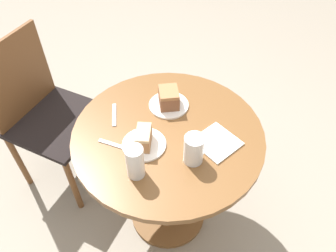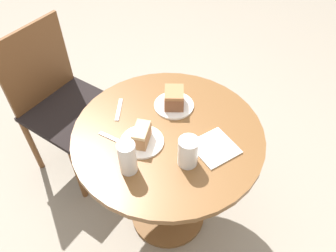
{
  "view_description": "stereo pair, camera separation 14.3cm",
  "coord_description": "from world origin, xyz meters",
  "px_view_note": "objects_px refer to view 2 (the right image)",
  "views": [
    {
      "loc": [
        -0.81,
        -0.55,
        1.82
      ],
      "look_at": [
        0.0,
        0.0,
        0.78
      ],
      "focal_mm": 35.0,
      "sensor_mm": 36.0,
      "label": 1
    },
    {
      "loc": [
        -0.72,
        -0.66,
        1.82
      ],
      "look_at": [
        0.0,
        0.0,
        0.78
      ],
      "focal_mm": 35.0,
      "sensor_mm": 36.0,
      "label": 2
    }
  ],
  "objects_px": {
    "chair": "(61,101)",
    "glass_water": "(188,153)",
    "cake_slice_near": "(141,135)",
    "cake_slice_far": "(174,98)",
    "plate_near": "(142,142)",
    "plate_far": "(174,105)",
    "glass_lemonade": "(128,159)"
  },
  "relations": [
    {
      "from": "plate_far",
      "to": "glass_water",
      "type": "xyz_separation_m",
      "value": [
        -0.21,
        -0.27,
        0.06
      ]
    },
    {
      "from": "chair",
      "to": "cake_slice_far",
      "type": "height_order",
      "value": "chair"
    },
    {
      "from": "chair",
      "to": "plate_near",
      "type": "distance_m",
      "value": 0.78
    },
    {
      "from": "cake_slice_near",
      "to": "cake_slice_far",
      "type": "relative_size",
      "value": 0.89
    },
    {
      "from": "cake_slice_far",
      "to": "glass_water",
      "type": "bearing_deg",
      "value": -128.78
    },
    {
      "from": "cake_slice_near",
      "to": "cake_slice_far",
      "type": "xyz_separation_m",
      "value": [
        0.26,
        0.05,
        0.0
      ]
    },
    {
      "from": "plate_near",
      "to": "glass_water",
      "type": "xyz_separation_m",
      "value": [
        0.05,
        -0.21,
        0.06
      ]
    },
    {
      "from": "chair",
      "to": "cake_slice_near",
      "type": "distance_m",
      "value": 0.8
    },
    {
      "from": "plate_near",
      "to": "glass_lemonade",
      "type": "relative_size",
      "value": 1.25
    },
    {
      "from": "plate_near",
      "to": "cake_slice_far",
      "type": "relative_size",
      "value": 1.36
    },
    {
      "from": "cake_slice_far",
      "to": "glass_lemonade",
      "type": "relative_size",
      "value": 0.92
    },
    {
      "from": "cake_slice_far",
      "to": "glass_water",
      "type": "height_order",
      "value": "glass_water"
    },
    {
      "from": "plate_far",
      "to": "cake_slice_far",
      "type": "relative_size",
      "value": 1.37
    },
    {
      "from": "cake_slice_near",
      "to": "glass_lemonade",
      "type": "xyz_separation_m",
      "value": [
        -0.14,
        -0.06,
        0.02
      ]
    },
    {
      "from": "chair",
      "to": "glass_water",
      "type": "distance_m",
      "value": 1.01
    },
    {
      "from": "glass_lemonade",
      "to": "glass_water",
      "type": "xyz_separation_m",
      "value": [
        0.19,
        -0.15,
        -0.0
      ]
    },
    {
      "from": "chair",
      "to": "plate_far",
      "type": "height_order",
      "value": "chair"
    },
    {
      "from": "plate_far",
      "to": "glass_water",
      "type": "bearing_deg",
      "value": -128.78
    },
    {
      "from": "glass_water",
      "to": "chair",
      "type": "bearing_deg",
      "value": 91.19
    },
    {
      "from": "glass_lemonade",
      "to": "glass_water",
      "type": "height_order",
      "value": "glass_lemonade"
    },
    {
      "from": "plate_near",
      "to": "plate_far",
      "type": "xyz_separation_m",
      "value": [
        0.26,
        0.05,
        0.0
      ]
    },
    {
      "from": "cake_slice_near",
      "to": "glass_lemonade",
      "type": "bearing_deg",
      "value": -154.87
    },
    {
      "from": "cake_slice_near",
      "to": "glass_water",
      "type": "height_order",
      "value": "glass_water"
    },
    {
      "from": "plate_near",
      "to": "plate_far",
      "type": "height_order",
      "value": "same"
    },
    {
      "from": "plate_near",
      "to": "chair",
      "type": "bearing_deg",
      "value": 87.56
    },
    {
      "from": "glass_lemonade",
      "to": "glass_water",
      "type": "relative_size",
      "value": 1.13
    },
    {
      "from": "cake_slice_near",
      "to": "glass_water",
      "type": "relative_size",
      "value": 0.93
    },
    {
      "from": "cake_slice_near",
      "to": "cake_slice_far",
      "type": "height_order",
      "value": "cake_slice_far"
    },
    {
      "from": "cake_slice_near",
      "to": "cake_slice_far",
      "type": "bearing_deg",
      "value": 10.96
    },
    {
      "from": "plate_far",
      "to": "glass_lemonade",
      "type": "xyz_separation_m",
      "value": [
        -0.4,
        -0.11,
        0.06
      ]
    },
    {
      "from": "plate_near",
      "to": "cake_slice_far",
      "type": "xyz_separation_m",
      "value": [
        0.26,
        0.05,
        0.05
      ]
    },
    {
      "from": "chair",
      "to": "glass_water",
      "type": "height_order",
      "value": "chair"
    }
  ]
}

